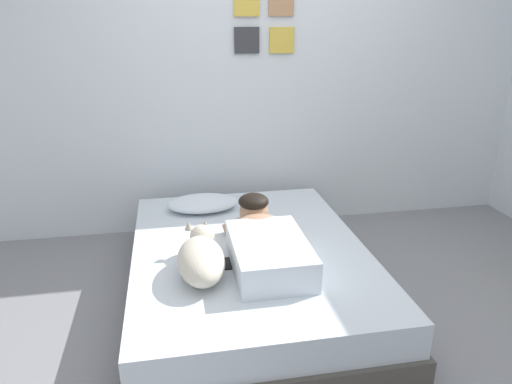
% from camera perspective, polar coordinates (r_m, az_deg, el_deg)
% --- Properties ---
extents(ground_plane, '(12.94, 12.94, 0.00)m').
position_cam_1_polar(ground_plane, '(2.96, 6.61, -15.02)').
color(ground_plane, gray).
extents(back_wall, '(4.47, 0.12, 2.50)m').
position_cam_1_polar(back_wall, '(3.92, 0.75, 13.67)').
color(back_wall, silver).
rests_on(back_wall, ground).
extents(bed, '(1.48, 1.98, 0.35)m').
position_cam_1_polar(bed, '(3.07, -0.83, -9.56)').
color(bed, '#4C4742').
rests_on(bed, ground).
extents(pillow, '(0.52, 0.32, 0.11)m').
position_cam_1_polar(pillow, '(3.53, -6.47, -1.36)').
color(pillow, silver).
rests_on(pillow, bed).
extents(person_lying, '(0.43, 0.92, 0.27)m').
position_cam_1_polar(person_lying, '(2.81, 1.03, -5.97)').
color(person_lying, silver).
rests_on(person_lying, bed).
extents(dog, '(0.26, 0.57, 0.21)m').
position_cam_1_polar(dog, '(2.66, -6.65, -7.85)').
color(dog, beige).
rests_on(dog, bed).
extents(coffee_cup, '(0.12, 0.09, 0.07)m').
position_cam_1_polar(coffee_cup, '(3.41, -0.43, -2.34)').
color(coffee_cup, white).
rests_on(coffee_cup, bed).
extents(cell_phone, '(0.07, 0.14, 0.01)m').
position_cam_1_polar(cell_phone, '(2.79, -3.40, -8.62)').
color(cell_phone, black).
rests_on(cell_phone, bed).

